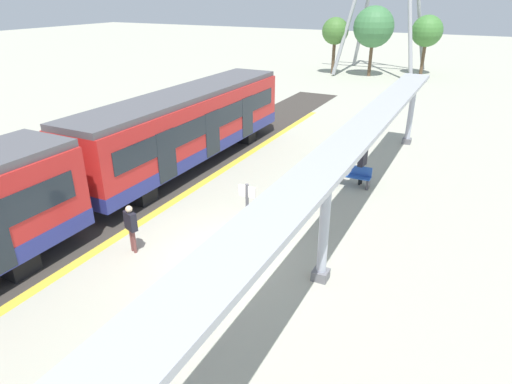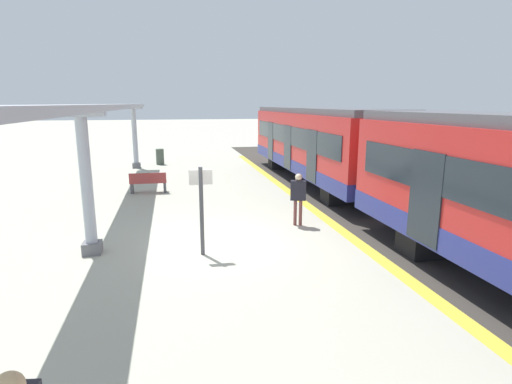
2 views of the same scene
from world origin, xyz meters
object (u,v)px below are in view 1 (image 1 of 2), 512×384
(train_far_carriage, at_px, (189,127))
(passenger_by_the_benches, at_px, (362,160))
(bench_mid_platform, at_px, (353,176))
(canopy_pillar_second, at_px, (324,225))
(canopy_pillar_third, at_px, (411,111))
(platform_info_sign, at_px, (247,210))
(passenger_waiting_near_edge, at_px, (131,223))

(train_far_carriage, relative_size, passenger_by_the_benches, 7.73)
(bench_mid_platform, bearing_deg, train_far_carriage, -172.31)
(canopy_pillar_second, xyz_separation_m, passenger_by_the_benches, (-0.79, 7.30, -0.69))
(canopy_pillar_third, bearing_deg, passenger_by_the_benches, -96.80)
(canopy_pillar_second, xyz_separation_m, platform_info_sign, (-2.70, 0.62, -0.44))
(platform_info_sign, height_order, passenger_waiting_near_edge, platform_info_sign)
(bench_mid_platform, distance_m, passenger_waiting_near_edge, 9.56)
(canopy_pillar_third, distance_m, passenger_by_the_benches, 6.71)
(bench_mid_platform, height_order, platform_info_sign, platform_info_sign)
(canopy_pillar_third, bearing_deg, platform_info_sign, -101.46)
(train_far_carriage, xyz_separation_m, bench_mid_platform, (7.59, 1.02, -1.39))
(canopy_pillar_second, distance_m, canopy_pillar_third, 13.92)
(bench_mid_platform, xyz_separation_m, platform_info_sign, (-1.64, -6.41, 0.89))
(train_far_carriage, bearing_deg, passenger_waiting_near_edge, -68.39)
(bench_mid_platform, xyz_separation_m, passenger_waiting_near_edge, (-4.70, -8.31, 0.56))
(canopy_pillar_second, distance_m, passenger_waiting_near_edge, 5.94)
(bench_mid_platform, distance_m, passenger_by_the_benches, 0.74)
(passenger_waiting_near_edge, bearing_deg, platform_info_sign, 31.85)
(bench_mid_platform, xyz_separation_m, passenger_by_the_benches, (0.27, 0.26, 0.64))
(canopy_pillar_third, height_order, bench_mid_platform, canopy_pillar_third)
(passenger_by_the_benches, bearing_deg, bench_mid_platform, -135.18)
(platform_info_sign, xyz_separation_m, passenger_by_the_benches, (1.91, 6.68, -0.24))
(canopy_pillar_second, relative_size, passenger_by_the_benches, 2.01)
(platform_info_sign, bearing_deg, bench_mid_platform, 75.65)
(platform_info_sign, distance_m, passenger_waiting_near_edge, 3.61)
(bench_mid_platform, distance_m, platform_info_sign, 6.68)
(train_far_carriage, bearing_deg, canopy_pillar_second, -34.82)
(train_far_carriage, height_order, canopy_pillar_third, canopy_pillar_third)
(canopy_pillar_third, distance_m, passenger_waiting_near_edge, 16.27)
(train_far_carriage, relative_size, canopy_pillar_third, 3.84)
(train_far_carriage, xyz_separation_m, platform_info_sign, (5.94, -5.39, -0.50))
(passenger_waiting_near_edge, bearing_deg, train_far_carriage, 111.61)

